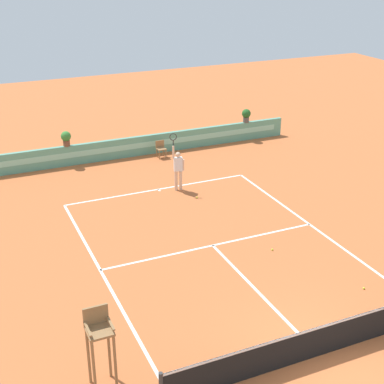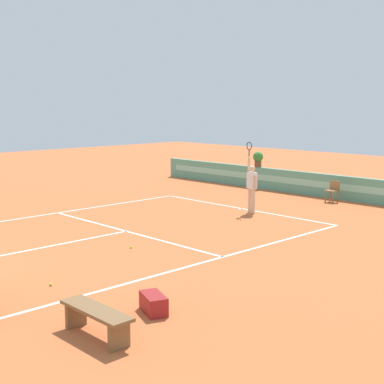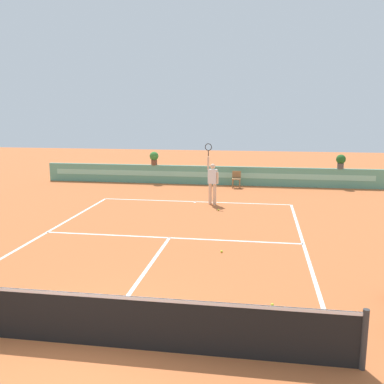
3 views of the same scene
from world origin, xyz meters
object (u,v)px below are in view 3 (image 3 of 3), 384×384
tennis_player (212,180)px  tennis_ball_by_sideline (222,251)px  ball_kid_chair (236,178)px  potted_plant_far_right (341,161)px  potted_plant_left (154,157)px  tennis_ball_near_baseline (218,210)px  tennis_ball_mid_court (272,305)px

tennis_player → tennis_ball_by_sideline: 6.41m
tennis_player → tennis_ball_by_sideline: (0.96, -6.26, -1.02)m
ball_kid_chair → potted_plant_far_right: bearing=8.0°
ball_kid_chair → potted_plant_left: potted_plant_left is taller
tennis_ball_near_baseline → potted_plant_far_right: size_ratio=0.09×
tennis_ball_near_baseline → potted_plant_left: size_ratio=0.09×
ball_kid_chair → tennis_ball_by_sideline: bearing=-89.0°
tennis_ball_by_sideline → tennis_ball_mid_court: bearing=-67.6°
tennis_ball_by_sideline → potted_plant_far_right: 12.32m
tennis_player → potted_plant_far_right: (6.02, 4.89, 0.36)m
ball_kid_chair → potted_plant_left: 4.67m
tennis_ball_mid_court → ball_kid_chair: bearing=96.3°
tennis_ball_by_sideline → potted_plant_left: 12.18m
ball_kid_chair → tennis_ball_mid_court: 13.75m
ball_kid_chair → potted_plant_left: bearing=170.8°
ball_kid_chair → tennis_ball_mid_court: (1.51, -13.66, -0.44)m
potted_plant_far_right → tennis_ball_near_baseline: bearing=-133.1°
tennis_ball_near_baseline → ball_kid_chair: bearing=85.5°
tennis_player → tennis_ball_near_baseline: 1.58m
potted_plant_far_right → tennis_player: bearing=-140.9°
tennis_ball_near_baseline → potted_plant_far_right: 8.39m
ball_kid_chair → tennis_ball_near_baseline: size_ratio=12.50×
tennis_player → tennis_ball_mid_court: (2.29, -9.49, -1.02)m
tennis_ball_mid_court → tennis_ball_by_sideline: bearing=112.4°
tennis_ball_mid_court → potted_plant_left: (-6.03, 14.39, 1.38)m
tennis_ball_mid_court → potted_plant_far_right: bearing=75.5°
tennis_ball_by_sideline → potted_plant_left: size_ratio=0.09×
tennis_player → potted_plant_far_right: size_ratio=3.57×
ball_kid_chair → tennis_player: size_ratio=0.33×
tennis_ball_by_sideline → ball_kid_chair: bearing=91.0°
ball_kid_chair → tennis_ball_mid_court: size_ratio=12.50×
potted_plant_left → tennis_player: bearing=-52.7°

